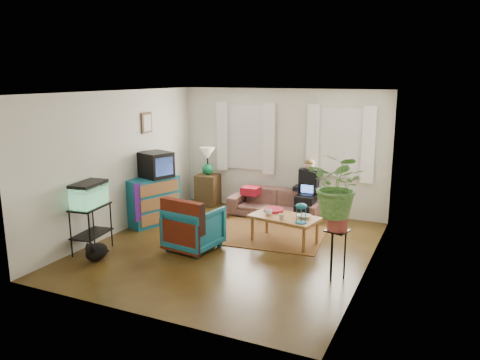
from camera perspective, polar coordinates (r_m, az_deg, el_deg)
The scene contains 31 objects.
floor at distance 8.01m, azimuth -1.21°, elevation -8.28°, with size 4.50×5.00×0.01m, color #4F2B14.
ceiling at distance 7.49m, azimuth -1.30°, elevation 10.66°, with size 4.50×5.00×0.01m, color white.
wall_back at distance 9.91m, azimuth 5.08°, elevation 3.54°, with size 4.50×0.01×2.60m, color silver.
wall_front at distance 5.57m, azimuth -12.59°, elevation -3.91°, with size 4.50×0.01×2.60m, color silver.
wall_left at distance 8.84m, azimuth -14.49°, elevation 2.08°, with size 0.01×5.00×2.60m, color silver.
wall_right at distance 6.98m, azimuth 15.61°, elevation -0.73°, with size 0.01×5.00×2.60m, color silver.
window_left at distance 10.15m, azimuth 0.80°, elevation 5.23°, with size 1.08×0.04×1.38m, color white.
window_right at distance 9.52m, azimuth 12.19°, elevation 4.45°, with size 1.08×0.04×1.38m, color white.
curtains_left at distance 10.08m, azimuth 0.61°, elevation 5.17°, with size 1.36×0.06×1.50m, color white.
curtains_right at distance 9.44m, azimuth 12.09°, elevation 4.39°, with size 1.36×0.06×1.50m, color white.
picture_frame at distance 9.40m, azimuth -11.28°, elevation 6.85°, with size 0.04×0.32×0.40m, color #3D2616.
area_rug at distance 8.65m, azimuth 3.40°, elevation -6.64°, with size 2.00×1.60×0.01m, color brown.
sofa at distance 9.68m, azimuth 4.30°, elevation -2.31°, with size 1.88×0.74×0.74m, color brown.
seated_person at distance 9.44m, azimuth 8.20°, elevation -1.59°, with size 0.47×0.58×1.12m, color black, non-canonical shape.
side_table at distance 10.56m, azimuth -3.92°, elevation -1.18°, with size 0.47×0.47×0.69m, color #3A2415.
table_lamp at distance 10.42m, azimuth -3.97°, elevation 2.23°, with size 0.35×0.35×0.63m, color white, non-canonical shape.
dresser at distance 9.33m, azimuth -10.67°, elevation -2.48°, with size 0.51×1.02×0.92m, color #126270.
crt_tv at distance 9.22m, azimuth -10.26°, elevation 1.86°, with size 0.56×0.51×0.49m, color black.
aquarium_stand at distance 8.10m, azimuth -17.64°, elevation -5.72°, with size 0.39×0.70×0.78m, color black.
aquarium at distance 7.94m, azimuth -17.93°, elevation -1.62°, with size 0.35×0.64×0.41m, color #7FD899.
black_cat at distance 7.75m, azimuth -17.09°, elevation -8.17°, with size 0.27×0.42×0.36m, color black.
armchair at distance 7.89m, azimuth -5.63°, elevation -5.56°, with size 0.79×0.74×0.81m, color #136472.
serape_throw at distance 7.60m, azimuth -7.10°, elevation -4.96°, with size 0.81×0.19×0.67m, color #9E0A0A.
coffee_table at distance 8.20m, azimuth 5.42°, elevation -6.03°, with size 1.16×0.63×0.48m, color brown.
cup_a at distance 8.16m, azimuth 3.47°, elevation -3.95°, with size 0.13×0.13×0.10m, color white.
cup_b at distance 7.93m, azimuth 5.10°, elevation -4.48°, with size 0.11×0.11×0.10m, color beige.
bowl at distance 8.07m, azimuth 7.79°, elevation -4.41°, with size 0.23×0.23×0.06m, color white.
snack_tray at distance 8.41m, azimuth 4.12°, elevation -3.67°, with size 0.36×0.36×0.04m, color #B21414.
birdcage at distance 7.76m, azimuth 7.47°, elevation -4.00°, with size 0.19×0.19×0.34m, color #115B6B, non-canonical shape.
plant_stand at distance 6.89m, azimuth 11.62°, elevation -8.86°, with size 0.31×0.31×0.73m, color black.
potted_plant at distance 6.63m, azimuth 11.95°, elevation -1.87°, with size 0.83×0.72×0.92m, color #599947.
Camera 1 is at (3.27, -6.73, 2.85)m, focal length 35.00 mm.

